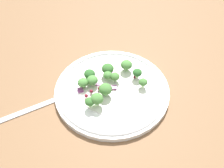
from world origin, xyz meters
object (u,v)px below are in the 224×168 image
(broccoli_floret_2, at_px, (115,77))
(fork, at_px, (35,107))
(broccoli_floret_1, at_px, (83,83))
(broccoli_floret_0, at_px, (106,68))
(plate, at_px, (112,89))

(broccoli_floret_2, bearing_deg, fork, 131.62)
(broccoli_floret_1, xyz_separation_m, broccoli_floret_2, (0.04, -0.06, 0.00))
(fork, bearing_deg, broccoli_floret_1, -43.98)
(broccoli_floret_0, relative_size, fork, 0.19)
(broccoli_floret_1, bearing_deg, broccoli_floret_2, -55.09)
(plate, bearing_deg, broccoli_floret_2, 2.22)
(broccoli_floret_0, xyz_separation_m, fork, (-0.14, 0.11, -0.03))
(plate, relative_size, fork, 1.70)
(plate, bearing_deg, broccoli_floret_0, 38.81)
(broccoli_floret_2, xyz_separation_m, fork, (-0.12, 0.14, -0.03))
(broccoli_floret_0, bearing_deg, fork, 140.67)
(broccoli_floret_0, bearing_deg, broccoli_floret_2, -116.16)
(broccoli_floret_0, bearing_deg, plate, -141.19)
(broccoli_floret_2, bearing_deg, plate, -177.78)
(fork, bearing_deg, broccoli_floret_2, -48.38)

